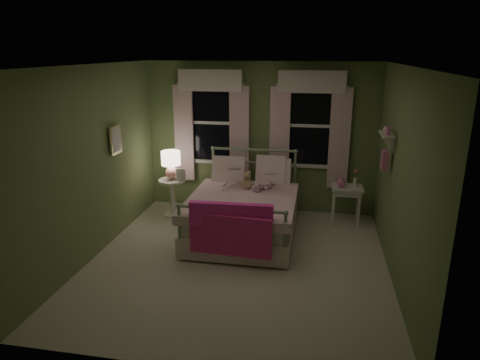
% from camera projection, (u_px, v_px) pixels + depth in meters
% --- Properties ---
extents(room_shell, '(4.20, 4.20, 4.20)m').
position_uv_depth(room_shell, '(238.00, 170.00, 5.47)').
color(room_shell, beige).
rests_on(room_shell, ground).
extents(bed, '(1.58, 2.04, 1.18)m').
position_uv_depth(bed, '(244.00, 212.00, 6.59)').
color(bed, white).
rests_on(bed, ground).
extents(pink_throw, '(1.10, 0.20, 0.71)m').
position_uv_depth(pink_throw, '(231.00, 224.00, 5.57)').
color(pink_throw, '#F22FA8').
rests_on(pink_throw, bed).
extents(child_left, '(0.30, 0.22, 0.75)m').
position_uv_depth(child_left, '(232.00, 169.00, 6.88)').
color(child_left, '#F7D1DD').
rests_on(child_left, bed).
extents(child_right, '(0.41, 0.38, 0.68)m').
position_uv_depth(child_right, '(266.00, 172.00, 6.79)').
color(child_right, '#F7D1DD').
rests_on(child_right, bed).
extents(book_left, '(0.22, 0.15, 0.26)m').
position_uv_depth(book_left, '(228.00, 172.00, 6.64)').
color(book_left, beige).
rests_on(book_left, child_left).
extents(book_right, '(0.20, 0.12, 0.26)m').
position_uv_depth(book_right, '(264.00, 176.00, 6.55)').
color(book_right, beige).
rests_on(book_right, child_right).
extents(teddy_bear, '(0.23, 0.18, 0.30)m').
position_uv_depth(teddy_bear, '(247.00, 181.00, 6.73)').
color(teddy_bear, tan).
rests_on(teddy_bear, bed).
extents(nightstand_left, '(0.46, 0.46, 0.65)m').
position_uv_depth(nightstand_left, '(172.00, 192.00, 7.37)').
color(nightstand_left, white).
rests_on(nightstand_left, ground).
extents(table_lamp, '(0.32, 0.32, 0.49)m').
position_uv_depth(table_lamp, '(171.00, 162.00, 7.22)').
color(table_lamp, '#FF9F96').
rests_on(table_lamp, nightstand_left).
extents(book_nightstand, '(0.18, 0.24, 0.02)m').
position_uv_depth(book_nightstand, '(176.00, 181.00, 7.21)').
color(book_nightstand, beige).
rests_on(book_nightstand, nightstand_left).
extents(nightstand_right, '(0.50, 0.40, 0.64)m').
position_uv_depth(nightstand_right, '(347.00, 192.00, 6.97)').
color(nightstand_right, white).
rests_on(nightstand_right, ground).
extents(pink_toy, '(0.14, 0.20, 0.14)m').
position_uv_depth(pink_toy, '(341.00, 183.00, 6.94)').
color(pink_toy, pink).
rests_on(pink_toy, nightstand_right).
extents(bud_vase, '(0.06, 0.06, 0.28)m').
position_uv_depth(bud_vase, '(355.00, 178.00, 6.93)').
color(bud_vase, white).
rests_on(bud_vase, nightstand_right).
extents(window_left, '(1.34, 0.13, 1.96)m').
position_uv_depth(window_left, '(211.00, 119.00, 7.43)').
color(window_left, black).
rests_on(window_left, room_shell).
extents(window_right, '(1.34, 0.13, 1.96)m').
position_uv_depth(window_right, '(310.00, 122.00, 7.14)').
color(window_right, black).
rests_on(window_right, room_shell).
extents(wall_shelf, '(0.15, 0.50, 0.60)m').
position_uv_depth(wall_shelf, '(386.00, 147.00, 5.74)').
color(wall_shelf, white).
rests_on(wall_shelf, room_shell).
extents(framed_picture, '(0.03, 0.32, 0.42)m').
position_uv_depth(framed_picture, '(116.00, 140.00, 6.31)').
color(framed_picture, beige).
rests_on(framed_picture, room_shell).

